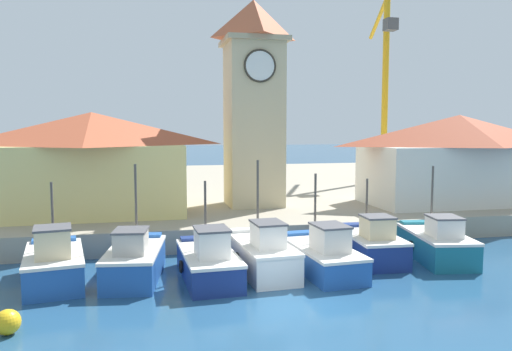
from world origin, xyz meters
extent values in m
plane|color=navy|center=(0.00, 0.00, 0.00)|extent=(300.00, 300.00, 0.00)
cube|color=#9E937F|center=(0.00, 27.64, 0.58)|extent=(120.00, 40.00, 1.17)
cube|color=#2356A8|center=(-8.29, 4.29, 0.56)|extent=(2.70, 4.68, 1.12)
cube|color=#2356A8|center=(-8.59, 6.22, 1.24)|extent=(1.82, 0.86, 0.24)
cube|color=silver|center=(-8.29, 4.29, 1.17)|extent=(2.76, 4.75, 0.12)
cube|color=beige|center=(-8.17, 3.52, 1.76)|extent=(1.42, 1.50, 1.06)
cube|color=#4C4C51|center=(-8.17, 3.52, 2.33)|extent=(1.51, 1.59, 0.08)
cylinder|color=#4C4742|center=(-8.37, 4.83, 2.57)|extent=(0.10, 0.10, 2.66)
torus|color=black|center=(-9.42, 4.34, 0.56)|extent=(0.20, 0.53, 0.52)
cube|color=#2356A8|center=(-5.25, 4.22, 0.57)|extent=(2.56, 4.79, 1.14)
cube|color=#2356A8|center=(-4.96, 6.23, 1.26)|extent=(1.70, 0.83, 0.24)
cube|color=silver|center=(-5.25, 4.22, 1.19)|extent=(2.63, 4.86, 0.12)
cube|color=#B2ADA3|center=(-5.36, 3.43, 1.67)|extent=(1.34, 1.52, 0.83)
cube|color=#4C4C51|center=(-5.36, 3.43, 2.13)|extent=(1.43, 1.61, 0.08)
cylinder|color=#4C4742|center=(-5.17, 4.79, 2.90)|extent=(0.10, 0.10, 3.30)
torus|color=black|center=(-6.25, 4.60, 0.57)|extent=(0.19, 0.53, 0.52)
cube|color=navy|center=(-2.40, 3.55, 0.51)|extent=(2.17, 4.91, 1.01)
cube|color=navy|center=(-2.49, 5.71, 1.13)|extent=(1.69, 0.67, 0.24)
cube|color=silver|center=(-2.40, 3.55, 1.06)|extent=(2.23, 4.97, 0.12)
cube|color=silver|center=(-2.36, 2.71, 1.64)|extent=(1.24, 1.50, 1.03)
cube|color=#4C4C51|center=(-2.36, 2.71, 2.19)|extent=(1.32, 1.58, 0.08)
cylinder|color=#4C4742|center=(-2.42, 4.15, 2.50)|extent=(0.10, 0.10, 2.76)
torus|color=black|center=(-3.47, 3.75, 0.51)|extent=(0.14, 0.52, 0.52)
cube|color=silver|center=(-0.09, 4.01, 0.58)|extent=(2.14, 5.01, 1.17)
cube|color=silver|center=(-0.22, 6.21, 1.29)|extent=(1.61, 0.69, 0.24)
cube|color=silver|center=(-0.09, 4.01, 1.22)|extent=(2.20, 5.07, 0.12)
cube|color=silver|center=(-0.04, 3.15, 1.74)|extent=(1.20, 1.54, 0.93)
cube|color=#4C4C51|center=(-0.04, 3.15, 2.25)|extent=(1.28, 1.62, 0.08)
cylinder|color=#4C4742|center=(-0.13, 4.62, 2.97)|extent=(0.10, 0.10, 3.38)
torus|color=black|center=(-1.11, 4.20, 0.58)|extent=(0.15, 0.53, 0.52)
cube|color=#2356A8|center=(2.35, 3.59, 0.49)|extent=(2.30, 5.23, 0.98)
cube|color=#2356A8|center=(2.20, 5.89, 1.10)|extent=(1.71, 0.71, 0.24)
cube|color=silver|center=(2.35, 3.59, 1.03)|extent=(2.37, 5.30, 0.12)
cube|color=beige|center=(2.41, 2.70, 1.58)|extent=(1.28, 1.61, 0.99)
cube|color=#4C4C51|center=(2.41, 2.70, 2.11)|extent=(1.37, 1.69, 0.08)
cylinder|color=#4C4742|center=(2.31, 4.23, 2.58)|extent=(0.10, 0.10, 2.98)
torus|color=black|center=(1.28, 3.77, 0.49)|extent=(0.15, 0.53, 0.52)
cube|color=navy|center=(5.13, 4.68, 0.55)|extent=(2.25, 4.35, 1.11)
cube|color=navy|center=(5.24, 6.54, 1.23)|extent=(1.73, 0.70, 0.24)
cube|color=silver|center=(5.13, 4.68, 1.16)|extent=(2.31, 4.41, 0.12)
cube|color=beige|center=(5.08, 3.94, 1.66)|extent=(1.27, 1.34, 0.89)
cube|color=#4C4C51|center=(5.08, 3.94, 2.15)|extent=(1.36, 1.42, 0.08)
cylinder|color=#4C4742|center=(5.16, 5.20, 2.45)|extent=(0.10, 0.10, 2.47)
torus|color=black|center=(4.06, 4.95, 0.55)|extent=(0.15, 0.53, 0.52)
cube|color=#196B7F|center=(8.14, 4.20, 0.57)|extent=(2.77, 4.96, 1.14)
cube|color=#196B7F|center=(8.48, 6.27, 1.26)|extent=(1.80, 0.87, 0.24)
cube|color=silver|center=(8.14, 4.20, 1.19)|extent=(2.84, 5.03, 0.12)
cube|color=silver|center=(8.00, 3.39, 1.66)|extent=(1.43, 1.59, 0.82)
cube|color=#4C4C51|center=(8.00, 3.39, 2.11)|extent=(1.52, 1.68, 0.08)
cylinder|color=#4C4742|center=(8.24, 4.78, 2.75)|extent=(0.10, 0.10, 3.00)
torus|color=black|center=(7.10, 4.61, 0.57)|extent=(0.20, 0.53, 0.52)
cube|color=beige|center=(1.86, 14.43, 6.12)|extent=(3.27, 3.27, 9.91)
cube|color=tan|center=(1.86, 14.43, 11.22)|extent=(3.77, 3.77, 0.30)
pyramid|color=#C1603D|center=(1.86, 14.43, 12.54)|extent=(3.77, 3.77, 2.34)
cylinder|color=white|center=(1.86, 12.73, 9.57)|extent=(1.80, 0.12, 1.80)
torus|color=#332D23|center=(1.86, 12.69, 9.57)|extent=(1.92, 0.12, 1.92)
cube|color=#E5D17A|center=(-7.63, 13.58, 3.11)|extent=(9.98, 6.40, 3.89)
pyramid|color=#B25133|center=(-7.63, 13.58, 5.96)|extent=(10.38, 6.80, 1.82)
cube|color=silver|center=(14.79, 12.35, 3.01)|extent=(11.63, 5.47, 3.69)
pyramid|color=#A3472D|center=(14.79, 12.35, 5.83)|extent=(12.03, 5.87, 1.95)
cube|color=#976E11|center=(16.29, 25.45, 1.77)|extent=(2.00, 2.00, 1.20)
cylinder|color=gold|center=(16.29, 25.45, 9.75)|extent=(0.56, 0.56, 14.77)
cylinder|color=gold|center=(16.91, 28.33, 16.15)|extent=(1.63, 5.96, 2.79)
cube|color=#4C4C4C|center=(16.02, 24.19, 14.77)|extent=(1.00, 1.00, 1.00)
sphere|color=gold|center=(-8.80, -0.53, 0.37)|extent=(0.75, 0.75, 0.75)
camera|label=1|loc=(-4.82, -15.83, 6.04)|focal=35.00mm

